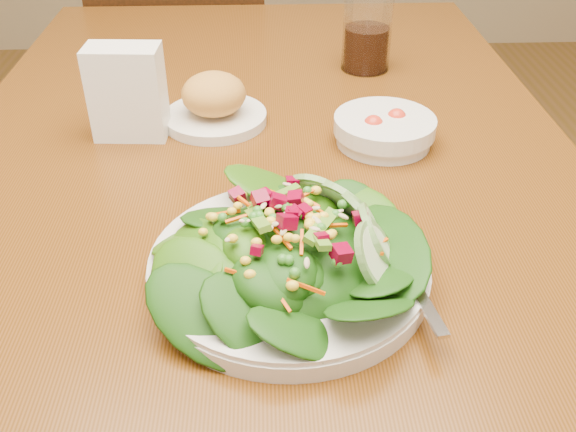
% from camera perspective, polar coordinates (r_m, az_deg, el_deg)
% --- Properties ---
extents(dining_table, '(0.90, 1.40, 0.75)m').
position_cam_1_polar(dining_table, '(0.96, -2.18, 0.33)').
color(dining_table, brown).
rests_on(dining_table, ground_plane).
extents(chair_far, '(0.45, 0.46, 0.97)m').
position_cam_1_polar(chair_far, '(1.83, -8.87, 12.70)').
color(chair_far, '#3E1B09').
rests_on(chair_far, ground_plane).
extents(salad_plate, '(0.30, 0.30, 0.09)m').
position_cam_1_polar(salad_plate, '(0.67, 0.94, -3.21)').
color(salad_plate, silver).
rests_on(salad_plate, dining_table).
extents(bread_plate, '(0.16, 0.16, 0.08)m').
position_cam_1_polar(bread_plate, '(0.98, -6.57, 9.93)').
color(bread_plate, silver).
rests_on(bread_plate, dining_table).
extents(tomato_bowl, '(0.14, 0.14, 0.05)m').
position_cam_1_polar(tomato_bowl, '(0.93, 8.54, 7.59)').
color(tomato_bowl, silver).
rests_on(tomato_bowl, dining_table).
extents(drinking_glass, '(0.09, 0.09, 0.15)m').
position_cam_1_polar(drinking_glass, '(1.18, 7.03, 15.82)').
color(drinking_glass, silver).
rests_on(drinking_glass, dining_table).
extents(napkin_holder, '(0.11, 0.06, 0.13)m').
position_cam_1_polar(napkin_holder, '(0.95, -14.12, 10.80)').
color(napkin_holder, white).
rests_on(napkin_holder, dining_table).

